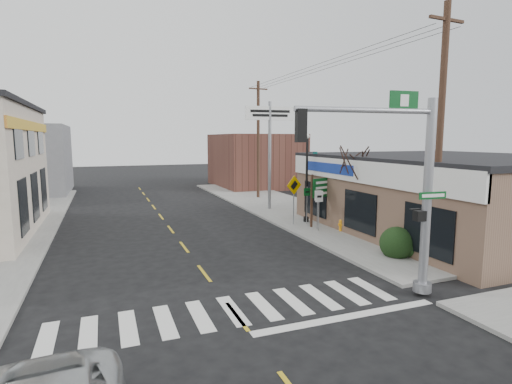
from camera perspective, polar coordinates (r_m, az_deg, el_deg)
name	(u,v)px	position (r m, az deg, el deg)	size (l,w,h in m)	color
ground	(237,316)	(12.16, -2.77, -17.29)	(140.00, 140.00, 0.00)	black
sidewalk_right	(303,215)	(27.05, 6.76, -3.21)	(6.00, 38.00, 0.13)	gray
center_line	(184,247)	(19.49, -10.23, -7.73)	(0.12, 56.00, 0.01)	gold
crosswalk	(233,310)	(12.51, -3.37, -16.54)	(11.00, 2.20, 0.01)	silver
thrift_store	(452,196)	(24.56, 26.15, -0.47)	(12.00, 14.00, 4.00)	brown
bldg_distant_right	(255,160)	(43.39, -0.15, 4.55)	(8.00, 10.00, 5.60)	brown
bldg_distant_left	(15,160)	(43.20, -31.16, 3.97)	(9.00, 10.00, 6.40)	slate
traffic_signal_pole	(409,177)	(13.26, 21.06, 2.05)	(5.07, 0.39, 6.43)	gray
guide_sign	(323,193)	(23.03, 9.53, -0.14)	(1.71, 0.14, 3.00)	#472E21
fire_hydrant	(341,225)	(22.24, 12.01, -4.61)	(0.20, 0.20, 0.64)	orange
ped_crossing_sign	(294,191)	(23.27, 5.44, 0.10)	(1.12, 0.08, 2.88)	gray
lamp_post	(308,171)	(24.06, 7.40, 2.95)	(0.68, 0.54, 5.27)	black
dance_center_sign	(270,130)	(28.38, 1.98, 8.89)	(3.56, 0.22, 7.57)	gray
bare_tree	(354,153)	(21.16, 13.89, 5.42)	(2.71, 2.71, 5.42)	black
shrub_front	(397,243)	(18.26, 19.45, -6.94)	(1.44, 1.44, 1.08)	#1C3A19
shrub_back	(350,225)	(22.35, 13.35, -4.55)	(0.97, 0.97, 0.73)	black
utility_pole_near	(440,135)	(17.07, 24.78, 7.46)	(1.75, 0.26, 10.05)	#48341F
utility_pole_far	(258,139)	(34.02, 0.32, 7.63)	(1.70, 0.25, 9.75)	#452E20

